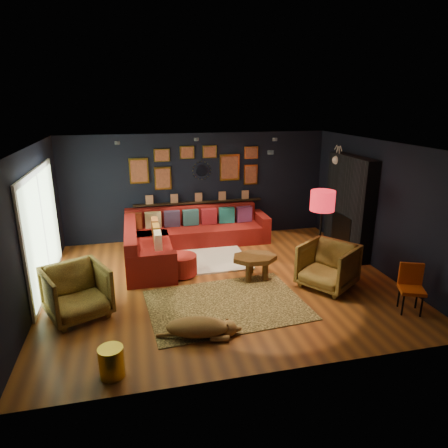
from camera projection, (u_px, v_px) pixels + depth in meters
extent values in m
plane|color=#98511D|center=(223.00, 282.00, 7.69)|extent=(6.50, 6.50, 0.00)
plane|color=black|center=(198.00, 187.00, 9.86)|extent=(6.50, 0.00, 6.50)
plane|color=black|center=(274.00, 280.00, 4.75)|extent=(6.50, 0.00, 6.50)
plane|color=black|center=(32.00, 230.00, 6.60)|extent=(0.00, 5.50, 5.50)
plane|color=black|center=(380.00, 207.00, 8.01)|extent=(0.00, 5.50, 5.50)
plane|color=white|center=(223.00, 145.00, 6.92)|extent=(6.50, 6.50, 0.00)
cube|color=maroon|center=(194.00, 235.00, 9.68)|extent=(3.20, 0.95, 0.42)
cube|color=maroon|center=(191.00, 215.00, 9.88)|extent=(3.20, 0.24, 0.46)
cube|color=maroon|center=(261.00, 226.00, 10.01)|extent=(0.22, 0.95, 0.64)
cube|color=maroon|center=(149.00, 256.00, 8.41)|extent=(0.95, 2.20, 0.42)
cube|color=maroon|center=(131.00, 238.00, 8.21)|extent=(0.24, 2.20, 0.46)
cube|color=maroon|center=(152.00, 270.00, 7.45)|extent=(0.95, 0.22, 0.64)
cube|color=maroon|center=(134.00, 221.00, 9.39)|extent=(0.38, 0.14, 0.38)
cube|color=tan|center=(153.00, 220.00, 9.49)|extent=(0.38, 0.14, 0.38)
cube|color=#352B47|center=(172.00, 219.00, 9.59)|extent=(0.38, 0.14, 0.38)
cube|color=#27545D|center=(191.00, 217.00, 9.68)|extent=(0.38, 0.14, 0.38)
cube|color=maroon|center=(209.00, 216.00, 9.78)|extent=(0.38, 0.14, 0.38)
cube|color=#196566|center=(227.00, 215.00, 9.88)|extent=(0.38, 0.14, 0.38)
cube|color=#59264E|center=(244.00, 214.00, 9.98)|extent=(0.38, 0.14, 0.38)
cube|color=#BB6B2E|center=(155.00, 227.00, 8.98)|extent=(0.14, 0.38, 0.38)
cube|color=#A06B22|center=(156.00, 234.00, 8.52)|extent=(0.14, 0.38, 0.38)
cube|color=#F5E9BC|center=(158.00, 241.00, 8.05)|extent=(0.14, 0.38, 0.38)
cube|color=black|center=(199.00, 202.00, 9.91)|extent=(3.20, 0.12, 0.04)
cube|color=gold|center=(139.00, 171.00, 9.40)|extent=(0.45, 0.03, 0.60)
cube|color=#AA5637|center=(139.00, 171.00, 9.38)|extent=(0.38, 0.01, 0.51)
cube|color=gold|center=(163.00, 178.00, 9.57)|extent=(0.40, 0.03, 0.55)
cube|color=#AA5637|center=(163.00, 178.00, 9.56)|extent=(0.34, 0.01, 0.47)
cube|color=gold|center=(162.00, 155.00, 9.41)|extent=(0.38, 0.03, 0.30)
cube|color=#AA5637|center=(162.00, 155.00, 9.39)|extent=(0.32, 0.01, 0.25)
cube|color=gold|center=(230.00, 167.00, 9.87)|extent=(0.50, 0.03, 0.65)
cube|color=#AA5637|center=(230.00, 168.00, 9.85)|extent=(0.42, 0.01, 0.55)
cube|color=gold|center=(251.00, 175.00, 10.05)|extent=(0.35, 0.03, 0.50)
cube|color=#AA5637|center=(251.00, 175.00, 10.03)|extent=(0.30, 0.01, 0.42)
cube|color=gold|center=(251.00, 153.00, 9.89)|extent=(0.35, 0.03, 0.30)
cube|color=#AA5637|center=(251.00, 153.00, 9.87)|extent=(0.30, 0.01, 0.25)
cube|color=gold|center=(187.00, 152.00, 9.53)|extent=(0.35, 0.03, 0.30)
cube|color=#AA5637|center=(187.00, 153.00, 9.51)|extent=(0.30, 0.01, 0.25)
cube|color=gold|center=(210.00, 152.00, 9.64)|extent=(0.35, 0.03, 0.30)
cube|color=#AA5637|center=(210.00, 152.00, 9.63)|extent=(0.30, 0.01, 0.25)
cylinder|color=silver|center=(202.00, 171.00, 9.74)|extent=(0.28, 0.03, 0.28)
cone|color=gold|center=(211.00, 170.00, 9.78)|extent=(0.03, 0.16, 0.03)
cone|color=gold|center=(210.00, 167.00, 9.75)|extent=(0.04, 0.16, 0.04)
cone|color=gold|center=(208.00, 164.00, 9.72)|extent=(0.04, 0.16, 0.04)
cone|color=gold|center=(205.00, 162.00, 9.69)|extent=(0.04, 0.16, 0.04)
cone|color=gold|center=(202.00, 162.00, 9.67)|extent=(0.03, 0.16, 0.03)
cone|color=gold|center=(198.00, 162.00, 9.66)|extent=(0.04, 0.16, 0.04)
cone|color=gold|center=(195.00, 164.00, 9.66)|extent=(0.04, 0.16, 0.04)
cone|color=gold|center=(193.00, 167.00, 9.67)|extent=(0.04, 0.16, 0.04)
cone|color=gold|center=(193.00, 171.00, 9.69)|extent=(0.03, 0.16, 0.03)
cone|color=gold|center=(194.00, 174.00, 9.72)|extent=(0.04, 0.16, 0.04)
cone|color=gold|center=(196.00, 177.00, 9.75)|extent=(0.04, 0.16, 0.04)
cone|color=gold|center=(199.00, 179.00, 9.78)|extent=(0.04, 0.16, 0.04)
cone|color=gold|center=(202.00, 179.00, 9.80)|extent=(0.03, 0.16, 0.03)
cone|color=gold|center=(205.00, 179.00, 9.81)|extent=(0.04, 0.16, 0.04)
cone|color=gold|center=(208.00, 177.00, 9.82)|extent=(0.04, 0.16, 0.04)
cone|color=gold|center=(210.00, 174.00, 9.80)|extent=(0.04, 0.16, 0.04)
cube|color=black|center=(349.00, 206.00, 8.87)|extent=(0.30, 1.60, 2.20)
cube|color=black|center=(344.00, 234.00, 9.05)|extent=(0.20, 0.80, 0.90)
cone|color=white|center=(345.00, 160.00, 9.07)|extent=(0.35, 0.28, 0.28)
sphere|color=white|center=(337.00, 160.00, 9.02)|extent=(0.20, 0.20, 0.20)
cylinder|color=white|center=(339.00, 153.00, 8.92)|extent=(0.02, 0.10, 0.28)
cylinder|color=white|center=(337.00, 152.00, 9.03)|extent=(0.02, 0.10, 0.28)
cube|color=white|center=(42.00, 230.00, 7.23)|extent=(0.04, 2.80, 2.20)
cube|color=#B9DBA7|center=(44.00, 230.00, 7.23)|extent=(0.01, 2.60, 2.00)
cube|color=white|center=(44.00, 230.00, 7.23)|extent=(0.02, 0.06, 2.00)
cylinder|color=black|center=(117.00, 143.00, 7.66)|extent=(0.10, 0.10, 0.06)
cylinder|color=black|center=(196.00, 139.00, 8.37)|extent=(0.10, 0.10, 0.06)
cylinder|color=black|center=(275.00, 139.00, 8.35)|extent=(0.10, 0.10, 0.06)
cylinder|color=black|center=(271.00, 152.00, 6.31)|extent=(0.10, 0.10, 0.06)
cube|color=beige|center=(188.00, 258.00, 8.79)|extent=(2.55, 1.87, 0.03)
cube|color=tan|center=(227.00, 304.00, 6.82)|extent=(2.76, 2.07, 0.01)
cylinder|color=#55351A|center=(248.00, 273.00, 7.57)|extent=(0.11, 0.11, 0.36)
cylinder|color=#55351A|center=(265.00, 271.00, 7.65)|extent=(0.11, 0.11, 0.36)
cylinder|color=#55351A|center=(251.00, 264.00, 7.97)|extent=(0.11, 0.11, 0.36)
cylinder|color=maroon|center=(182.00, 265.00, 7.91)|extent=(0.59, 0.59, 0.39)
imported|color=gold|center=(77.00, 290.00, 6.35)|extent=(1.18, 1.15, 0.93)
imported|color=gold|center=(328.00, 264.00, 7.36)|extent=(1.21, 1.22, 0.93)
cylinder|color=gold|center=(112.00, 362.00, 5.02)|extent=(0.32, 0.32, 0.40)
cylinder|color=black|center=(403.00, 304.00, 6.44)|extent=(0.03, 0.03, 0.40)
cylinder|color=black|center=(422.00, 306.00, 6.40)|extent=(0.03, 0.03, 0.40)
cylinder|color=black|center=(399.00, 296.00, 6.71)|extent=(0.03, 0.03, 0.40)
cylinder|color=black|center=(417.00, 297.00, 6.66)|extent=(0.03, 0.03, 0.40)
cube|color=#E75414|center=(412.00, 290.00, 6.49)|extent=(0.50, 0.50, 0.06)
cube|color=#E75414|center=(411.00, 274.00, 6.58)|extent=(0.37, 0.19, 0.38)
cylinder|color=black|center=(317.00, 272.00, 8.06)|extent=(0.29, 0.29, 0.04)
cylinder|color=black|center=(320.00, 239.00, 7.85)|extent=(0.04, 0.04, 1.38)
cylinder|color=#B1121B|center=(323.00, 201.00, 7.62)|extent=(0.47, 0.47, 0.39)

